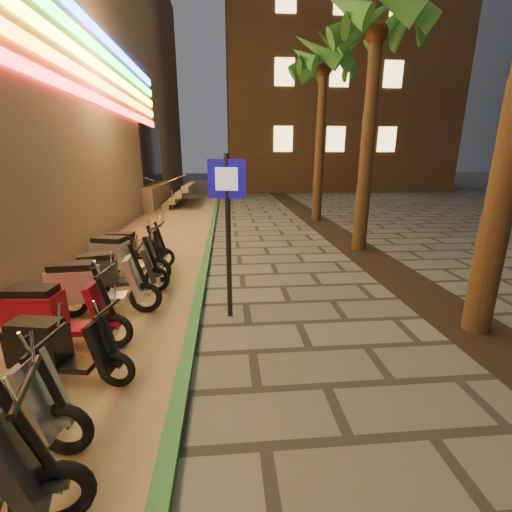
{
  "coord_description": "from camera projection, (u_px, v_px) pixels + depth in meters",
  "views": [
    {
      "loc": [
        -0.32,
        -2.62,
        2.66
      ],
      "look_at": [
        0.12,
        2.42,
        1.2
      ],
      "focal_mm": 24.0,
      "sensor_mm": 36.0,
      "label": 1
    }
  ],
  "objects": [
    {
      "name": "ground",
      "position": [
        266.0,
        446.0,
        3.27
      ],
      "size": [
        120.0,
        120.0,
        0.0
      ],
      "primitive_type": "plane",
      "color": "#474442",
      "rests_on": "ground"
    },
    {
      "name": "parking_strip",
      "position": [
        165.0,
        232.0,
        12.63
      ],
      "size": [
        3.4,
        60.0,
        0.01
      ],
      "primitive_type": "cube",
      "color": "#8C7251",
      "rests_on": "ground"
    },
    {
      "name": "green_curb",
      "position": [
        212.0,
        230.0,
        12.75
      ],
      "size": [
        0.18,
        60.0,
        0.1
      ],
      "primitive_type": "cube",
      "color": "#266630",
      "rests_on": "ground"
    },
    {
      "name": "planting_strip",
      "position": [
        389.0,
        270.0,
        8.35
      ],
      "size": [
        1.2,
        40.0,
        0.02
      ],
      "primitive_type": "cube",
      "color": "black",
      "rests_on": "ground"
    },
    {
      "name": "apartment_block",
      "position": [
        325.0,
        46.0,
        31.18
      ],
      "size": [
        18.0,
        16.06,
        25.0
      ],
      "color": "brown",
      "rests_on": "ground"
    },
    {
      "name": "palm_c",
      "position": [
        377.0,
        32.0,
        8.68
      ],
      "size": [
        2.97,
        3.02,
        6.91
      ],
      "color": "#472D19",
      "rests_on": "ground"
    },
    {
      "name": "palm_d",
      "position": [
        323.0,
        71.0,
        13.41
      ],
      "size": [
        2.97,
        3.02,
        7.16
      ],
      "color": "#472D19",
      "rests_on": "ground"
    },
    {
      "name": "pedestrian_sign",
      "position": [
        228.0,
        216.0,
        5.49
      ],
      "size": [
        0.59,
        0.14,
        2.72
      ],
      "rotation": [
        0.0,
        0.0,
        -0.19
      ],
      "color": "black",
      "rests_on": "ground"
    },
    {
      "name": "scooter_6",
      "position": [
        57.0,
        349.0,
        4.07
      ],
      "size": [
        1.51,
        0.66,
        1.06
      ],
      "rotation": [
        0.0,
        0.0,
        -0.19
      ],
      "color": "black",
      "rests_on": "ground"
    },
    {
      "name": "scooter_7",
      "position": [
        54.0,
        314.0,
        4.82
      ],
      "size": [
        1.74,
        0.63,
        1.23
      ],
      "rotation": [
        0.0,
        0.0,
        -0.09
      ],
      "color": "black",
      "rests_on": "ground"
    },
    {
      "name": "scooter_8",
      "position": [
        92.0,
        286.0,
        5.81
      ],
      "size": [
        1.82,
        0.64,
        1.28
      ],
      "rotation": [
        0.0,
        0.0,
        0.07
      ],
      "color": "black",
      "rests_on": "ground"
    },
    {
      "name": "scooter_9",
      "position": [
        113.0,
        272.0,
        6.62
      ],
      "size": [
        1.68,
        0.83,
        1.19
      ],
      "rotation": [
        0.0,
        0.0,
        0.25
      ],
      "color": "black",
      "rests_on": "ground"
    },
    {
      "name": "scooter_10",
      "position": [
        122.0,
        256.0,
        7.59
      ],
      "size": [
        1.8,
        0.89,
        1.27
      ],
      "rotation": [
        0.0,
        0.0,
        -0.26
      ],
      "color": "black",
      "rests_on": "ground"
    },
    {
      "name": "scooter_11",
      "position": [
        132.0,
        248.0,
        8.46
      ],
      "size": [
        1.65,
        0.58,
        1.16
      ],
      "rotation": [
        0.0,
        0.0,
        -0.08
      ],
      "color": "black",
      "rests_on": "ground"
    }
  ]
}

